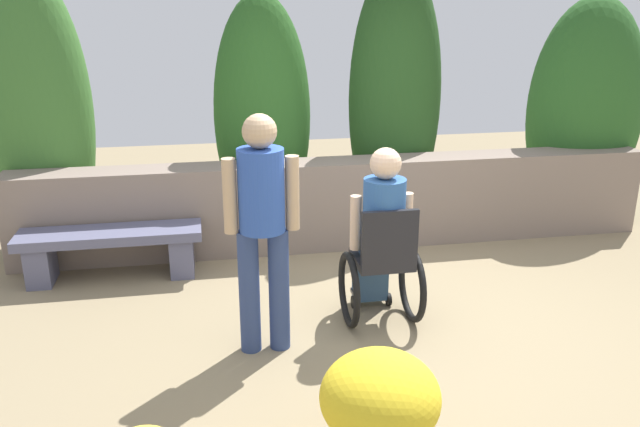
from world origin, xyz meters
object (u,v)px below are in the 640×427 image
at_px(stone_bench, 111,246).
at_px(flower_pot_purple_near, 380,404).
at_px(person_in_wheelchair, 381,242).
at_px(person_standing_companion, 262,220).

relative_size(stone_bench, flower_pot_purple_near, 2.40).
relative_size(stone_bench, person_in_wheelchair, 1.15).
bearing_deg(flower_pot_purple_near, stone_bench, 120.83).
distance_m(person_standing_companion, flower_pot_purple_near, 1.48).
bearing_deg(person_standing_companion, flower_pot_purple_near, -71.23).
bearing_deg(flower_pot_purple_near, person_in_wheelchair, 74.52).
distance_m(stone_bench, flower_pot_purple_near, 3.16).
distance_m(stone_bench, person_standing_companion, 1.96).
bearing_deg(person_standing_companion, person_in_wheelchair, 16.26).
bearing_deg(person_standing_companion, stone_bench, 128.90).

